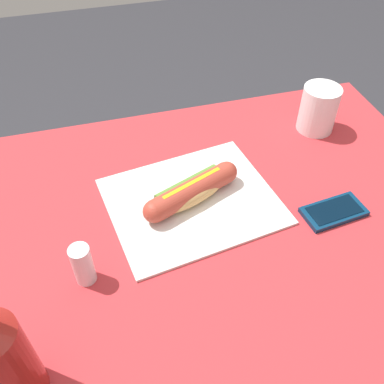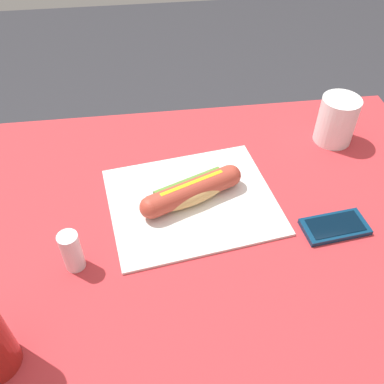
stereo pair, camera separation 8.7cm
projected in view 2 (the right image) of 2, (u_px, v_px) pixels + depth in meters
ground_plane at (199, 374)px, 1.37m from camera, size 6.00×6.00×0.00m
dining_table at (202, 265)px, 0.95m from camera, size 1.08×0.78×0.74m
paper_wrapper at (192, 201)px, 0.89m from camera, size 0.37×0.32×0.01m
hot_dog at (192, 191)px, 0.87m from camera, size 0.22×0.12×0.05m
cell_phone at (335, 227)px, 0.83m from camera, size 0.13×0.08×0.01m
drinking_cup at (337, 120)px, 1.00m from camera, size 0.09×0.09×0.11m
salt_shaker at (72, 251)px, 0.75m from camera, size 0.04×0.04×0.08m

